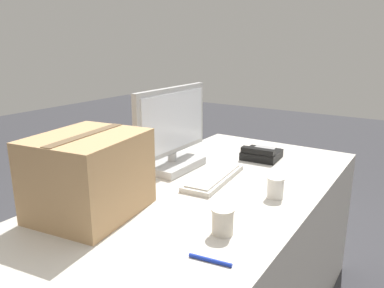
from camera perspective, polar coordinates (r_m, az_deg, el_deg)
office_desk at (r=1.82m, az=2.11°, el=-17.63°), size 1.80×0.90×0.74m
monitor at (r=1.85m, az=-3.05°, el=1.41°), size 0.54×0.21×0.41m
keyboard at (r=1.74m, az=3.31°, el=-5.10°), size 0.42×0.18×0.03m
desk_phone at (r=2.08m, az=10.50°, el=-1.49°), size 0.20×0.20×0.07m
paper_cup_left at (r=1.27m, az=4.70°, el=-11.64°), size 0.08×0.08×0.09m
paper_cup_right at (r=1.57m, az=12.61°, el=-6.48°), size 0.07×0.07×0.09m
cardboard_box at (r=1.42m, az=-15.40°, el=-4.52°), size 0.43×0.38×0.30m
pen_marker at (r=1.14m, az=2.79°, el=-17.26°), size 0.03×0.13×0.01m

